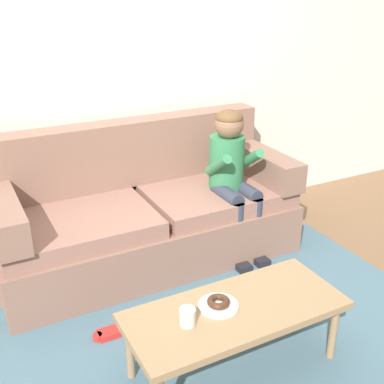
{
  "coord_description": "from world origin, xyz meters",
  "views": [
    {
      "loc": [
        -1.18,
        -2.17,
        1.93
      ],
      "look_at": [
        0.19,
        0.45,
        0.65
      ],
      "focal_mm": 45.39,
      "sensor_mm": 36.0,
      "label": 1
    }
  ],
  "objects": [
    {
      "name": "couch",
      "position": [
        0.01,
        0.85,
        0.35
      ],
      "size": [
        2.16,
        0.9,
        0.99
      ],
      "color": "#846051",
      "rests_on": "ground"
    },
    {
      "name": "plate",
      "position": [
        -0.11,
        -0.41,
        0.4
      ],
      "size": [
        0.21,
        0.21,
        0.01
      ],
      "primitive_type": "cylinder",
      "color": "white",
      "rests_on": "coffee_table"
    },
    {
      "name": "toy_controller",
      "position": [
        -0.54,
        0.09,
        0.03
      ],
      "size": [
        0.23,
        0.09,
        0.05
      ],
      "rotation": [
        0.0,
        0.0,
        0.56
      ],
      "color": "red",
      "rests_on": "ground"
    },
    {
      "name": "ground",
      "position": [
        0.0,
        0.0,
        0.0
      ],
      "size": [
        10.0,
        10.0,
        0.0
      ],
      "primitive_type": "plane",
      "color": "brown"
    },
    {
      "name": "donut",
      "position": [
        -0.11,
        -0.41,
        0.43
      ],
      "size": [
        0.15,
        0.15,
        0.04
      ],
      "primitive_type": "torus",
      "rotation": [
        0.0,
        0.0,
        0.3
      ],
      "color": "#422619",
      "rests_on": "plate"
    },
    {
      "name": "person_child",
      "position": [
        0.62,
        0.64,
        0.67
      ],
      "size": [
        0.34,
        0.58,
        1.1
      ],
      "color": "#337A4C",
      "rests_on": "ground"
    },
    {
      "name": "mug",
      "position": [
        -0.31,
        -0.46,
        0.44
      ],
      "size": [
        0.08,
        0.08,
        0.09
      ],
      "primitive_type": "cylinder",
      "color": "silver",
      "rests_on": "coffee_table"
    },
    {
      "name": "area_rug",
      "position": [
        0.0,
        -0.25,
        0.01
      ],
      "size": [
        2.84,
        1.86,
        0.01
      ],
      "primitive_type": "cube",
      "color": "#476675",
      "rests_on": "ground"
    },
    {
      "name": "coffee_table",
      "position": [
        -0.03,
        -0.46,
        0.36
      ],
      "size": [
        1.15,
        0.5,
        0.4
      ],
      "color": "#937551",
      "rests_on": "ground"
    },
    {
      "name": "wall_back",
      "position": [
        0.0,
        1.4,
        1.4
      ],
      "size": [
        8.0,
        0.1,
        2.8
      ],
      "primitive_type": "cube",
      "color": "silver",
      "rests_on": "ground"
    }
  ]
}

